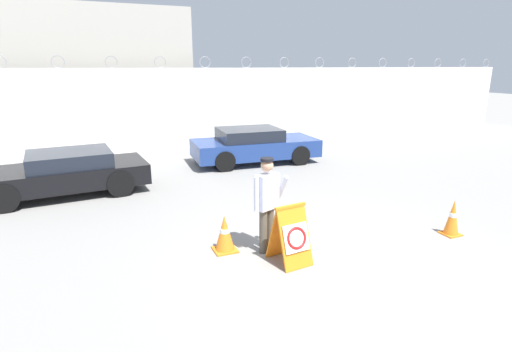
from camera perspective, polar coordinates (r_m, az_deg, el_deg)
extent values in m
plane|color=gray|center=(7.64, 10.27, -11.34)|extent=(90.00, 90.00, 0.00)
cube|color=silver|center=(17.33, -10.08, 9.47)|extent=(36.00, 0.30, 3.32)
torus|color=gray|center=(16.83, -26.45, 14.39)|extent=(0.47, 0.03, 0.47)
torus|color=gray|center=(16.84, -19.96, 15.06)|extent=(0.47, 0.03, 0.47)
torus|color=gray|center=(17.05, -13.53, 15.53)|extent=(0.47, 0.03, 0.47)
torus|color=gray|center=(17.47, -7.30, 15.81)|extent=(0.47, 0.03, 0.47)
torus|color=gray|center=(18.06, -1.41, 15.91)|extent=(0.47, 0.03, 0.47)
torus|color=gray|center=(18.82, 4.05, 15.86)|extent=(0.47, 0.03, 0.47)
torus|color=gray|center=(19.72, 9.05, 15.70)|extent=(0.47, 0.03, 0.47)
torus|color=gray|center=(20.75, 13.58, 15.45)|extent=(0.47, 0.03, 0.47)
torus|color=gray|center=(21.88, 17.64, 15.15)|extent=(0.47, 0.03, 0.47)
torus|color=gray|center=(23.11, 21.28, 14.82)|extent=(0.47, 0.03, 0.47)
torus|color=gray|center=(24.42, 24.53, 14.47)|extent=(0.47, 0.03, 0.47)
torus|color=gray|center=(25.80, 27.43, 14.13)|extent=(0.47, 0.03, 0.47)
torus|color=gray|center=(27.23, 30.02, 13.79)|extent=(0.47, 0.03, 0.47)
cube|color=#B2ADA3|center=(21.73, -22.30, 13.10)|extent=(8.30, 7.23, 5.85)
cube|color=orange|center=(7.06, 5.59, -8.83)|extent=(0.62, 0.43, 1.04)
cube|color=orange|center=(7.31, 4.08, -7.91)|extent=(0.62, 0.43, 1.04)
cube|color=orange|center=(6.99, 4.92, -4.34)|extent=(0.62, 0.13, 0.05)
cube|color=white|center=(7.03, 5.77, -8.78)|extent=(0.51, 0.23, 0.47)
torus|color=red|center=(7.02, 5.83, -8.82)|extent=(0.41, 0.21, 0.39)
cylinder|color=#514C42|center=(7.52, 1.05, -7.90)|extent=(0.15, 0.15, 0.86)
cylinder|color=#514C42|center=(7.64, 1.99, -7.51)|extent=(0.15, 0.15, 0.86)
cube|color=silver|center=(7.32, 1.56, -2.22)|extent=(0.50, 0.37, 0.66)
sphere|color=tan|center=(7.18, 1.59, 1.48)|extent=(0.23, 0.23, 0.23)
cylinder|color=silver|center=(7.12, 0.06, -2.60)|extent=(0.09, 0.09, 0.63)
cylinder|color=silver|center=(7.45, 3.56, -2.03)|extent=(0.22, 0.36, 0.61)
cylinder|color=black|center=(7.16, 1.60, 2.39)|extent=(0.24, 0.24, 0.05)
cube|color=orange|center=(7.79, -4.45, -10.44)|extent=(0.43, 0.43, 0.03)
cone|color=orange|center=(7.64, -4.51, -8.05)|extent=(0.37, 0.37, 0.68)
cylinder|color=white|center=(7.63, -4.51, -7.82)|extent=(0.18, 0.18, 0.09)
cube|color=orange|center=(9.38, 26.02, -7.43)|extent=(0.35, 0.35, 0.03)
cone|color=orange|center=(9.25, 26.29, -5.24)|extent=(0.29, 0.29, 0.73)
cylinder|color=white|center=(9.23, 26.32, -5.03)|extent=(0.15, 0.15, 0.10)
cylinder|color=black|center=(11.28, -32.41, -2.71)|extent=(0.73, 0.26, 0.72)
cylinder|color=black|center=(12.97, -31.86, -0.51)|extent=(0.73, 0.26, 0.72)
cylinder|color=black|center=(11.31, -18.81, -1.03)|extent=(0.73, 0.26, 0.72)
cylinder|color=black|center=(13.00, -20.04, 0.95)|extent=(0.73, 0.26, 0.72)
cube|color=black|center=(12.02, -25.87, -0.01)|extent=(4.48, 2.21, 0.54)
cube|color=black|center=(11.93, -25.10, 2.28)|extent=(2.21, 1.85, 0.39)
cylinder|color=black|center=(15.83, 3.52, 4.30)|extent=(0.70, 0.24, 0.69)
cylinder|color=black|center=(14.21, 6.33, 2.94)|extent=(0.70, 0.24, 0.69)
cylinder|color=black|center=(15.00, -6.24, 3.61)|extent=(0.70, 0.24, 0.69)
cylinder|color=black|center=(13.29, -4.46, 2.10)|extent=(0.70, 0.24, 0.69)
cube|color=navy|center=(14.48, -0.12, 4.06)|extent=(4.55, 2.21, 0.60)
cube|color=black|center=(14.32, -0.97, 5.99)|extent=(2.23, 1.87, 0.41)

